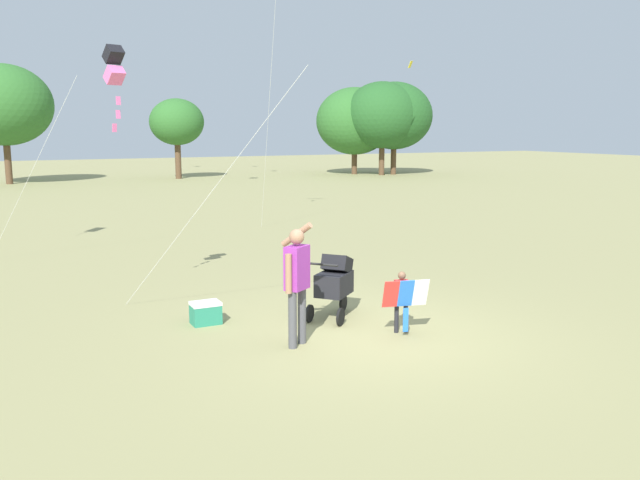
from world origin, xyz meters
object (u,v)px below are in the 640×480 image
(person_adult_flyer, at_px, (297,276))
(cooler_box, at_px, (206,313))
(stroller, at_px, (335,280))
(child_with_butterfly_kite, at_px, (402,296))
(kite_adult_black, at_px, (115,67))

(person_adult_flyer, relative_size, cooler_box, 3.85)
(person_adult_flyer, xyz_separation_m, stroller, (1.12, 1.01, -0.39))
(cooler_box, bearing_deg, person_adult_flyer, -62.03)
(stroller, height_order, cooler_box, stroller)
(child_with_butterfly_kite, distance_m, kite_adult_black, 5.93)
(child_with_butterfly_kite, relative_size, person_adult_flyer, 0.54)
(person_adult_flyer, xyz_separation_m, kite_adult_black, (-1.73, 3.30, 3.00))
(person_adult_flyer, bearing_deg, stroller, 41.95)
(child_with_butterfly_kite, height_order, person_adult_flyer, person_adult_flyer)
(kite_adult_black, bearing_deg, person_adult_flyer, -62.34)
(stroller, bearing_deg, person_adult_flyer, -138.05)
(child_with_butterfly_kite, relative_size, kite_adult_black, 0.21)
(child_with_butterfly_kite, xyz_separation_m, kite_adult_black, (-3.36, 3.48, 3.43))
(stroller, xyz_separation_m, cooler_box, (-1.97, 0.57, -0.43))
(child_with_butterfly_kite, distance_m, person_adult_flyer, 1.70)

